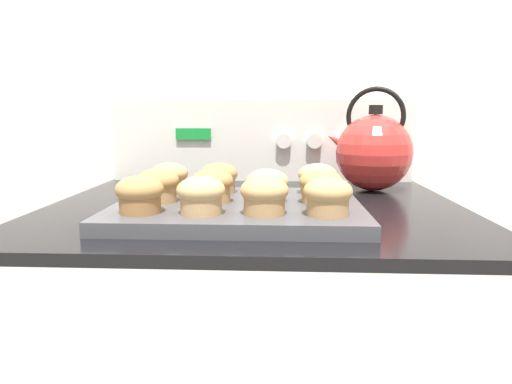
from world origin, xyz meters
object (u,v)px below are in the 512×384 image
object	(u,v)px
muffin_r1_c1	(212,185)
muffin_r1_c2	(267,185)
muffin_r0_c0	(140,194)
muffin_pan	(238,209)
muffin_r0_c3	(328,196)
muffin_r2_c1	(219,177)
muffin_r0_c2	(264,195)
muffin_r2_c3	(317,178)
muffin_r2_c0	(169,177)
tea_kettle	(373,151)
muffin_r0_c1	(201,195)
muffin_r1_c3	(321,186)
muffin_r1_c0	(158,185)

from	to	relation	value
muffin_r1_c1	muffin_r1_c2	world-z (taller)	same
muffin_r0_c0	muffin_r1_c2	size ratio (longest dim) A/B	1.00
muffin_pan	muffin_r0_c3	xyz separation A→B (m)	(0.14, -0.09, 0.04)
muffin_r2_c1	muffin_r0_c2	bearing A→B (deg)	-63.52
muffin_r2_c1	muffin_r2_c3	xyz separation A→B (m)	(0.18, -0.00, 0.00)
muffin_r2_c0	muffin_r2_c3	bearing A→B (deg)	0.00
muffin_r2_c3	muffin_r0_c3	bearing A→B (deg)	-89.90
muffin_r0_c2	tea_kettle	bearing A→B (deg)	57.46
muffin_r0_c1	muffin_r1_c3	xyz separation A→B (m)	(0.18, 0.09, 0.00)
muffin_r1_c3	muffin_r2_c3	bearing A→B (deg)	88.86
muffin_r0_c0	muffin_pan	bearing A→B (deg)	32.85
muffin_r0_c2	tea_kettle	distance (m)	0.42
tea_kettle	muffin_r1_c3	bearing A→B (deg)	-117.43
muffin_r1_c1	muffin_r1_c0	bearing A→B (deg)	-178.61
muffin_r0_c1	muffin_r2_c1	size ratio (longest dim) A/B	1.00
muffin_r1_c2	tea_kettle	bearing A→B (deg)	49.49
muffin_r2_c0	muffin_r2_c3	size ratio (longest dim) A/B	1.00
muffin_pan	tea_kettle	xyz separation A→B (m)	(0.27, 0.27, 0.08)
muffin_r0_c3	muffin_r1_c3	distance (m)	0.09
muffin_r1_c3	muffin_r2_c1	xyz separation A→B (m)	(-0.18, 0.09, 0.00)
muffin_r1_c2	muffin_r2_c0	bearing A→B (deg)	154.56
muffin_r1_c3	tea_kettle	xyz separation A→B (m)	(0.14, 0.27, 0.04)
muffin_pan	muffin_r2_c1	distance (m)	0.11
muffin_r1_c1	muffin_r1_c3	xyz separation A→B (m)	(0.18, 0.00, 0.00)
muffin_r1_c0	tea_kettle	distance (m)	0.49
muffin_r2_c1	muffin_r1_c0	bearing A→B (deg)	-132.73
muffin_r2_c0	muffin_r2_c3	world-z (taller)	same
muffin_r1_c2	muffin_r2_c1	size ratio (longest dim) A/B	1.00
muffin_r1_c1	muffin_r0_c3	bearing A→B (deg)	-26.52
muffin_r1_c3	muffin_r0_c0	bearing A→B (deg)	-161.59
muffin_r0_c1	tea_kettle	size ratio (longest dim) A/B	0.32
muffin_r1_c1	muffin_pan	bearing A→B (deg)	1.01
muffin_r2_c1	muffin_r2_c3	size ratio (longest dim) A/B	1.00
muffin_r0_c2	muffin_r2_c1	xyz separation A→B (m)	(-0.09, 0.18, 0.00)
muffin_r0_c3	muffin_r2_c1	size ratio (longest dim) A/B	1.00
muffin_r0_c0	tea_kettle	size ratio (longest dim) A/B	0.32
muffin_pan	muffin_r2_c0	xyz separation A→B (m)	(-0.14, 0.09, 0.04)
muffin_r0_c2	muffin_r2_c0	distance (m)	0.26
muffin_r0_c2	muffin_r2_c0	bearing A→B (deg)	135.62
muffin_r0_c0	muffin_r0_c3	bearing A→B (deg)	-0.46
muffin_r2_c1	tea_kettle	world-z (taller)	tea_kettle
muffin_r1_c0	muffin_r0_c1	bearing A→B (deg)	-45.21
muffin_r0_c0	muffin_r2_c1	size ratio (longest dim) A/B	1.00
muffin_r0_c2	muffin_r1_c1	bearing A→B (deg)	135.48
muffin_r1_c2	muffin_r2_c1	world-z (taller)	same
muffin_pan	muffin_r0_c2	size ratio (longest dim) A/B	5.69
muffin_r2_c3	muffin_r2_c0	bearing A→B (deg)	-180.00
muffin_pan	muffin_r1_c0	bearing A→B (deg)	-178.73
muffin_r0_c2	muffin_r0_c3	bearing A→B (deg)	-1.46
muffin_r0_c1	muffin_r2_c0	bearing A→B (deg)	116.56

